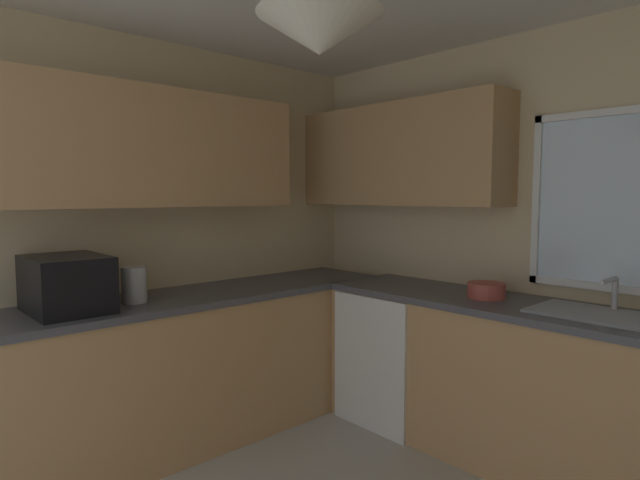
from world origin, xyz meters
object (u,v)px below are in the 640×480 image
object	(u,v)px
microwave	(67,284)
sink_assembly	(603,314)
kettle	(134,285)
bowl	(486,290)
dishwasher	(397,354)

from	to	relation	value
microwave	sink_assembly	distance (m)	2.74
kettle	sink_assembly	size ratio (longest dim) A/B	0.31
microwave	sink_assembly	bearing A→B (deg)	44.96
kettle	bowl	xyz separation A→B (m)	(1.28, 1.58, -0.06)
bowl	microwave	bearing A→B (deg)	-123.97
microwave	bowl	size ratio (longest dim) A/B	2.21
kettle	bowl	size ratio (longest dim) A/B	0.93
kettle	sink_assembly	world-z (taller)	kettle
microwave	sink_assembly	world-z (taller)	microwave
dishwasher	bowl	xyz separation A→B (m)	(0.64, 0.03, 0.53)
bowl	sink_assembly	bearing A→B (deg)	0.53
dishwasher	kettle	size ratio (longest dim) A/B	4.31
sink_assembly	bowl	world-z (taller)	sink_assembly
sink_assembly	microwave	bearing A→B (deg)	-135.04
dishwasher	microwave	size ratio (longest dim) A/B	1.82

